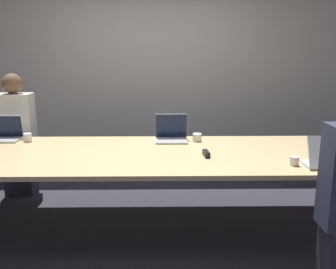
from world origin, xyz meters
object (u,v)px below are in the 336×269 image
(laptop_far_center, at_px, (171,133))
(stapler, at_px, (206,154))
(person_far_left, at_px, (17,136))
(cup_far_center, at_px, (197,137))
(cup_far_left, at_px, (28,137))
(laptop_far_left, at_px, (5,133))
(cup_near_right, at_px, (294,161))
(laptop_near_right, at_px, (326,158))

(laptop_far_center, bearing_deg, stapler, -63.61)
(laptop_far_center, distance_m, person_far_left, 1.83)
(cup_far_center, xyz_separation_m, cup_far_left, (-1.77, 0.01, 0.00))
(cup_far_center, bearing_deg, laptop_far_left, 177.16)
(cup_near_right, relative_size, stapler, 0.50)
(person_far_left, bearing_deg, cup_near_right, -24.79)
(person_far_left, bearing_deg, cup_far_center, -12.44)
(person_far_left, height_order, stapler, person_far_left)
(laptop_near_right, xyz_separation_m, cup_far_left, (-2.75, 0.90, -0.03))
(cup_near_right, distance_m, cup_far_left, 2.64)
(laptop_far_left, bearing_deg, stapler, -17.72)
(cup_near_right, bearing_deg, laptop_far_left, 161.36)
(stapler, bearing_deg, person_far_left, 148.37)
(stapler, bearing_deg, laptop_near_right, -24.49)
(laptop_far_left, relative_size, stapler, 2.20)
(laptop_far_center, bearing_deg, laptop_near_right, -36.65)
(laptop_near_right, xyz_separation_m, cup_far_center, (-0.98, 0.88, -0.03))
(laptop_near_right, xyz_separation_m, person_far_left, (-3.03, 1.33, -0.12))
(laptop_far_center, relative_size, person_far_left, 0.24)
(person_far_left, xyz_separation_m, stapler, (2.08, -1.01, 0.07))
(cup_near_right, relative_size, person_far_left, 0.05)
(cup_far_left, bearing_deg, stapler, -17.71)
(cup_near_right, height_order, laptop_far_center, laptop_far_center)
(laptop_far_center, xyz_separation_m, person_far_left, (-1.78, 0.41, -0.13))
(laptop_near_right, relative_size, stapler, 2.20)
(cup_far_center, xyz_separation_m, stapler, (0.03, -0.56, -0.02))
(cup_far_center, distance_m, stapler, 0.56)
(laptop_far_left, bearing_deg, cup_far_left, -17.77)
(cup_far_center, xyz_separation_m, person_far_left, (-2.05, 0.45, -0.09))
(stapler, bearing_deg, cup_far_left, 156.59)
(cup_far_center, bearing_deg, cup_far_left, 179.52)
(cup_far_center, relative_size, laptop_far_left, 0.28)
(stapler, bearing_deg, laptop_far_center, 110.70)
(laptop_far_center, xyz_separation_m, cup_far_left, (-1.50, -0.03, -0.03))
(laptop_near_right, relative_size, laptop_far_left, 1.00)
(cup_near_right, xyz_separation_m, stapler, (-0.70, 0.27, -0.01))
(stapler, bearing_deg, cup_far_center, 87.54)
(laptop_far_center, relative_size, stapler, 2.19)
(laptop_far_left, bearing_deg, laptop_near_right, -18.06)
(person_far_left, bearing_deg, cup_far_left, -57.16)
(laptop_near_right, xyz_separation_m, laptop_far_left, (-3.01, 0.98, -0.00))
(cup_near_right, relative_size, laptop_far_center, 0.23)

